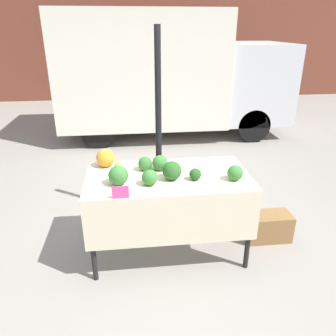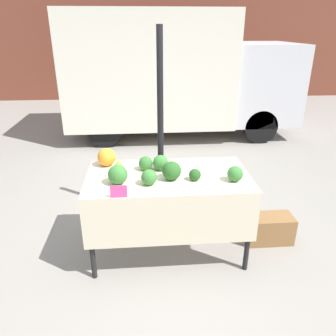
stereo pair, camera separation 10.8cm
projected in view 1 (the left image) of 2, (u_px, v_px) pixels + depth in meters
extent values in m
plane|color=gray|center=(168.00, 249.00, 3.64)|extent=(40.00, 40.00, 0.00)
cube|color=brown|center=(137.00, 15.00, 10.49)|extent=(16.00, 0.60, 5.24)
cylinder|color=black|center=(159.00, 133.00, 3.75)|extent=(0.07, 0.07, 2.30)
cube|color=silver|center=(141.00, 68.00, 7.01)|extent=(3.43, 2.04, 2.28)
cube|color=silver|center=(250.00, 81.00, 7.40)|extent=(1.44, 1.87, 1.64)
cylinder|color=black|center=(253.00, 125.00, 6.94)|extent=(0.70, 0.22, 0.70)
cylinder|color=black|center=(230.00, 108.00, 8.45)|extent=(0.70, 0.22, 0.70)
cylinder|color=black|center=(98.00, 130.00, 6.60)|extent=(0.70, 0.22, 0.70)
cylinder|color=black|center=(103.00, 111.00, 8.11)|extent=(0.70, 0.22, 0.70)
cube|color=beige|center=(168.00, 177.00, 3.29)|extent=(1.63, 0.88, 0.03)
cube|color=beige|center=(174.00, 223.00, 2.99)|extent=(1.63, 0.01, 0.50)
cylinder|color=black|center=(92.00, 242.00, 3.04)|extent=(0.05, 0.05, 0.87)
cylinder|color=black|center=(249.00, 231.00, 3.20)|extent=(0.05, 0.05, 0.87)
cylinder|color=black|center=(99.00, 202.00, 3.73)|extent=(0.05, 0.05, 0.87)
cylinder|color=black|center=(227.00, 195.00, 3.90)|extent=(0.05, 0.05, 0.87)
sphere|color=orange|center=(105.00, 158.00, 3.45)|extent=(0.19, 0.19, 0.19)
cone|color=#93B238|center=(118.00, 165.00, 3.36)|extent=(0.15, 0.15, 0.12)
sphere|color=#387533|center=(150.00, 178.00, 3.06)|extent=(0.15, 0.15, 0.15)
sphere|color=#387533|center=(235.00, 173.00, 3.15)|extent=(0.15, 0.15, 0.15)
sphere|color=#23511E|center=(195.00, 174.00, 3.16)|extent=(0.12, 0.12, 0.12)
sphere|color=#336B2D|center=(145.00, 164.00, 3.37)|extent=(0.15, 0.15, 0.15)
sphere|color=#387533|center=(118.00, 175.00, 3.06)|extent=(0.19, 0.19, 0.19)
sphere|color=#285B23|center=(172.00, 171.00, 3.16)|extent=(0.19, 0.19, 0.19)
sphere|color=#387533|center=(160.00, 163.00, 3.37)|extent=(0.16, 0.16, 0.16)
cube|color=#EF4793|center=(120.00, 192.00, 2.82)|extent=(0.15, 0.01, 0.12)
cube|color=olive|center=(267.00, 226.00, 3.77)|extent=(0.52, 0.28, 0.32)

